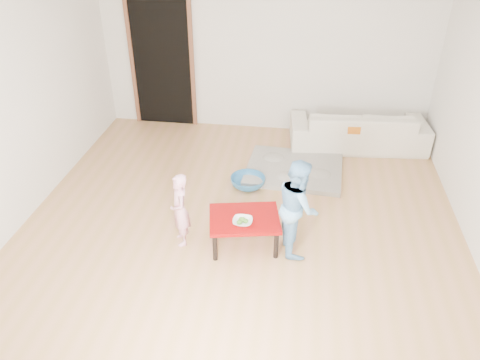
% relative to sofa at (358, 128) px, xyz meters
% --- Properties ---
extents(floor, '(5.00, 5.00, 0.01)m').
position_rel_sofa_xyz_m(floor, '(-1.45, -2.05, -0.29)').
color(floor, tan).
rests_on(floor, ground).
extents(back_wall, '(5.00, 0.02, 2.60)m').
position_rel_sofa_xyz_m(back_wall, '(-1.45, 0.45, 1.01)').
color(back_wall, silver).
rests_on(back_wall, floor).
extents(left_wall, '(0.02, 5.00, 2.60)m').
position_rel_sofa_xyz_m(left_wall, '(-3.95, -2.05, 1.01)').
color(left_wall, silver).
rests_on(left_wall, floor).
extents(doorway, '(1.02, 0.08, 2.11)m').
position_rel_sofa_xyz_m(doorway, '(-3.05, 0.43, 0.74)').
color(doorway, brown).
rests_on(doorway, back_wall).
extents(sofa, '(2.04, 0.95, 0.58)m').
position_rel_sofa_xyz_m(sofa, '(0.00, 0.00, 0.00)').
color(sofa, beige).
rests_on(sofa, floor).
extents(cushion, '(0.44, 0.40, 0.11)m').
position_rel_sofa_xyz_m(cushion, '(-0.23, -0.22, 0.15)').
color(cushion, orange).
rests_on(cushion, sofa).
extents(red_table, '(0.83, 0.68, 0.37)m').
position_rel_sofa_xyz_m(red_table, '(-1.36, -2.53, -0.11)').
color(red_table, '#810707').
rests_on(red_table, floor).
extents(bowl, '(0.20, 0.20, 0.05)m').
position_rel_sofa_xyz_m(bowl, '(-1.36, -2.64, 0.10)').
color(bowl, white).
rests_on(bowl, red_table).
extents(broccoli, '(0.12, 0.12, 0.06)m').
position_rel_sofa_xyz_m(broccoli, '(-1.36, -2.64, 0.11)').
color(broccoli, '#2D5919').
rests_on(broccoli, red_table).
extents(child_pink, '(0.31, 0.36, 0.84)m').
position_rel_sofa_xyz_m(child_pink, '(-2.04, -2.57, 0.13)').
color(child_pink, pink).
rests_on(child_pink, floor).
extents(child_blue, '(0.51, 0.59, 1.07)m').
position_rel_sofa_xyz_m(child_blue, '(-0.81, -2.49, 0.24)').
color(child_blue, '#5AA2D2').
rests_on(child_blue, floor).
extents(basin, '(0.45, 0.45, 0.14)m').
position_rel_sofa_xyz_m(basin, '(-1.47, -1.37, -0.22)').
color(basin, '#29699C').
rests_on(basin, floor).
extents(blanket, '(1.35, 1.15, 0.06)m').
position_rel_sofa_xyz_m(blanket, '(-0.89, -0.89, -0.26)').
color(blanket, gray).
rests_on(blanket, floor).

